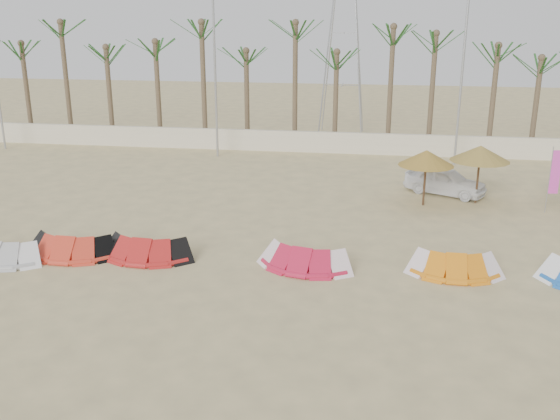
% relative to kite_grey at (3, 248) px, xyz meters
% --- Properties ---
extents(ground, '(120.00, 120.00, 0.00)m').
position_rel_kite_grey_xyz_m(ground, '(9.49, -2.85, -0.42)').
color(ground, '#D3BB7F').
rests_on(ground, ground).
extents(boundary_wall, '(60.00, 0.30, 1.30)m').
position_rel_kite_grey_xyz_m(boundary_wall, '(9.49, 19.15, 0.23)').
color(boundary_wall, beige).
rests_on(boundary_wall, ground).
extents(palm_line, '(52.00, 4.00, 7.70)m').
position_rel_kite_grey_xyz_m(palm_line, '(10.15, 20.65, 6.03)').
color(palm_line, brown).
rests_on(palm_line, ground).
extents(lamp_b, '(1.25, 0.14, 11.00)m').
position_rel_kite_grey_xyz_m(lamp_b, '(3.52, 17.15, 5.35)').
color(lamp_b, '#A5A8AD').
rests_on(lamp_b, ground).
extents(lamp_c, '(1.25, 0.14, 11.00)m').
position_rel_kite_grey_xyz_m(lamp_c, '(17.52, 17.15, 5.35)').
color(lamp_c, '#A5A8AD').
rests_on(lamp_c, ground).
extents(pylon, '(3.00, 3.00, 14.00)m').
position_rel_kite_grey_xyz_m(pylon, '(10.49, 25.15, -0.42)').
color(pylon, '#A5A8AD').
rests_on(pylon, ground).
extents(kite_grey, '(3.33, 1.89, 0.90)m').
position_rel_kite_grey_xyz_m(kite_grey, '(0.00, 0.00, 0.00)').
color(kite_grey, '#A9A9A9').
rests_on(kite_grey, ground).
extents(kite_red_left, '(3.41, 1.59, 0.90)m').
position_rel_kite_grey_xyz_m(kite_red_left, '(2.24, 0.87, 0.00)').
color(kite_red_left, red).
rests_on(kite_red_left, ground).
extents(kite_red_mid, '(3.45, 1.69, 0.90)m').
position_rel_kite_grey_xyz_m(kite_red_mid, '(5.00, 1.09, 0.00)').
color(kite_red_mid, '#B31D1B').
rests_on(kite_red_mid, ground).
extents(kite_red_right, '(3.49, 2.12, 0.90)m').
position_rel_kite_grey_xyz_m(kite_red_right, '(10.69, 1.03, 0.00)').
color(kite_red_right, '#C1193A').
rests_on(kite_red_right, ground).
extents(kite_orange, '(3.08, 1.56, 0.90)m').
position_rel_kite_grey_xyz_m(kite_orange, '(15.74, 1.23, -0.00)').
color(kite_orange, orange).
rests_on(kite_orange, ground).
extents(parasol_left, '(2.49, 2.49, 2.56)m').
position_rel_kite_grey_xyz_m(parasol_left, '(15.21, 8.87, 1.79)').
color(parasol_left, '#4C331E').
rests_on(parasol_left, ground).
extents(parasol_mid, '(2.66, 2.66, 2.69)m').
position_rel_kite_grey_xyz_m(parasol_mid, '(17.62, 9.58, 1.92)').
color(parasol_mid, '#4C331E').
rests_on(parasol_mid, ground).
extents(flag_pink, '(0.45, 0.05, 2.95)m').
position_rel_kite_grey_xyz_m(flag_pink, '(20.61, 8.57, 1.33)').
color(flag_pink, '#A5A8AD').
rests_on(flag_pink, ground).
extents(car, '(4.15, 3.11, 1.32)m').
position_rel_kite_grey_xyz_m(car, '(16.34, 10.83, 0.24)').
color(car, white).
rests_on(car, ground).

